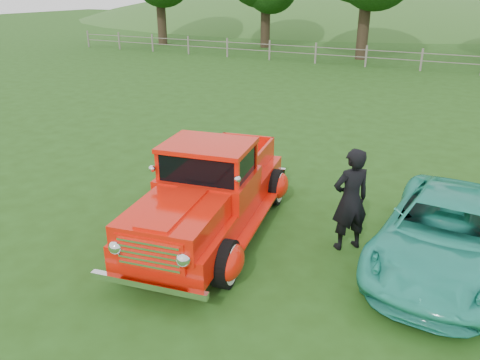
% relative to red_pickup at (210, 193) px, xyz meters
% --- Properties ---
extents(ground, '(140.00, 140.00, 0.00)m').
position_rel_red_pickup_xyz_m(ground, '(1.04, -1.14, -0.80)').
color(ground, '#234813').
rests_on(ground, ground).
extents(distant_hills, '(116.00, 60.00, 18.00)m').
position_rel_red_pickup_xyz_m(distant_hills, '(-3.05, 58.33, -5.34)').
color(distant_hills, '#386625').
rests_on(distant_hills, ground).
extents(fence_line, '(48.00, 0.12, 1.20)m').
position_rel_red_pickup_xyz_m(fence_line, '(1.04, 20.86, -0.19)').
color(fence_line, gray).
rests_on(fence_line, ground).
extents(red_pickup, '(2.79, 5.19, 1.78)m').
position_rel_red_pickup_xyz_m(red_pickup, '(0.00, 0.00, 0.00)').
color(red_pickup, black).
rests_on(red_pickup, ground).
extents(teal_sedan, '(2.23, 4.34, 1.17)m').
position_rel_red_pickup_xyz_m(teal_sedan, '(3.97, 0.74, -0.21)').
color(teal_sedan, '#2CB097').
rests_on(teal_sedan, ground).
extents(man, '(0.79, 0.79, 1.85)m').
position_rel_red_pickup_xyz_m(man, '(2.42, 0.60, 0.13)').
color(man, black).
rests_on(man, ground).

